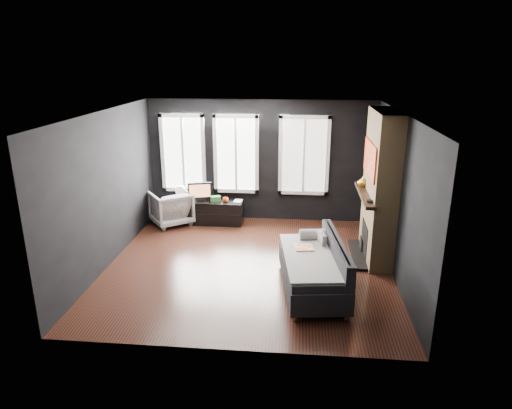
# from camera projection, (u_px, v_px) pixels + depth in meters

# --- Properties ---
(floor) EXTENTS (5.00, 5.00, 0.00)m
(floor) POSITION_uv_depth(u_px,v_px,m) (249.00, 265.00, 8.19)
(floor) COLOR black
(floor) RESTS_ON ground
(ceiling) EXTENTS (5.00, 5.00, 0.00)m
(ceiling) POSITION_uv_depth(u_px,v_px,m) (248.00, 113.00, 7.35)
(ceiling) COLOR white
(ceiling) RESTS_ON ground
(wall_back) EXTENTS (5.00, 0.02, 2.70)m
(wall_back) POSITION_uv_depth(u_px,v_px,m) (261.00, 161.00, 10.14)
(wall_back) COLOR black
(wall_back) RESTS_ON ground
(wall_left) EXTENTS (0.02, 5.00, 2.70)m
(wall_left) POSITION_uv_depth(u_px,v_px,m) (107.00, 189.00, 8.00)
(wall_left) COLOR black
(wall_left) RESTS_ON ground
(wall_right) EXTENTS (0.02, 5.00, 2.70)m
(wall_right) POSITION_uv_depth(u_px,v_px,m) (398.00, 197.00, 7.55)
(wall_right) COLOR black
(wall_right) RESTS_ON ground
(windows) EXTENTS (4.00, 0.16, 1.76)m
(windows) POSITION_uv_depth(u_px,v_px,m) (240.00, 114.00, 9.82)
(windows) COLOR white
(windows) RESTS_ON wall_back
(fireplace) EXTENTS (0.70, 1.62, 2.70)m
(fireplace) POSITION_uv_depth(u_px,v_px,m) (380.00, 187.00, 8.13)
(fireplace) COLOR #93724C
(fireplace) RESTS_ON floor
(sofa) EXTENTS (1.23, 2.09, 0.85)m
(sofa) POSITION_uv_depth(u_px,v_px,m) (312.00, 265.00, 7.20)
(sofa) COLOR #232326
(sofa) RESTS_ON floor
(stripe_pillow) EXTENTS (0.16, 0.34, 0.33)m
(stripe_pillow) POSITION_uv_depth(u_px,v_px,m) (321.00, 242.00, 7.62)
(stripe_pillow) COLOR gray
(stripe_pillow) RESTS_ON sofa
(armchair) EXTENTS (1.09, 1.08, 0.83)m
(armchair) POSITION_uv_depth(u_px,v_px,m) (171.00, 206.00, 10.08)
(armchair) COLOR silver
(armchair) RESTS_ON floor
(media_console) EXTENTS (1.51, 0.50, 0.52)m
(media_console) POSITION_uv_depth(u_px,v_px,m) (209.00, 212.00, 10.20)
(media_console) COLOR black
(media_console) RESTS_ON floor
(monitor) EXTENTS (0.54, 0.25, 0.47)m
(monitor) POSITION_uv_depth(u_px,v_px,m) (200.00, 191.00, 10.04)
(monitor) COLOR black
(monitor) RESTS_ON media_console
(desk_fan) EXTENTS (0.27, 0.27, 0.35)m
(desk_fan) POSITION_uv_depth(u_px,v_px,m) (181.00, 193.00, 10.11)
(desk_fan) COLOR gray
(desk_fan) RESTS_ON media_console
(mug) EXTENTS (0.14, 0.12, 0.13)m
(mug) POSITION_uv_depth(u_px,v_px,m) (225.00, 199.00, 10.02)
(mug) COLOR #F85B17
(mug) RESTS_ON media_console
(book) EXTENTS (0.17, 0.04, 0.24)m
(book) POSITION_uv_depth(u_px,v_px,m) (234.00, 196.00, 10.05)
(book) COLOR #C0AD98
(book) RESTS_ON media_console
(storage_box) EXTENTS (0.24, 0.20, 0.12)m
(storage_box) POSITION_uv_depth(u_px,v_px,m) (215.00, 199.00, 10.07)
(storage_box) COLOR #316B31
(storage_box) RESTS_ON media_console
(mantel_vase) EXTENTS (0.25, 0.25, 0.19)m
(mantel_vase) POSITION_uv_depth(u_px,v_px,m) (363.00, 182.00, 8.59)
(mantel_vase) COLOR gold
(mantel_vase) RESTS_ON fireplace
(mantel_clock) EXTENTS (0.12, 0.12, 0.04)m
(mantel_clock) POSITION_uv_depth(u_px,v_px,m) (370.00, 201.00, 7.67)
(mantel_clock) COLOR black
(mantel_clock) RESTS_ON fireplace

